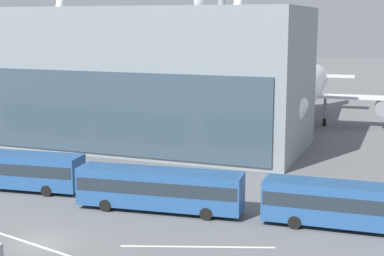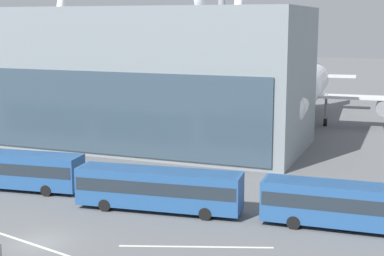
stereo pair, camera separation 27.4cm
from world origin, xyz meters
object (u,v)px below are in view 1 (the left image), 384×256
Objects in this scene: shuttle_bus_2 at (160,187)px; shuttle_bus_3 at (355,203)px; shuttle_bus_1 at (11,168)px; floodlight_mast at (221,17)px; airliner_at_gate_far at (299,89)px.

shuttle_bus_3 is (15.07, 1.07, 0.00)m from shuttle_bus_2.
floodlight_mast is (14.64, 16.20, 13.49)m from shuttle_bus_1.
airliner_at_gate_far is 3.23× the size of shuttle_bus_2.
shuttle_bus_2 is (-3.16, -42.94, -3.36)m from airliner_at_gate_far.
shuttle_bus_3 is 0.49× the size of floodlight_mast.
shuttle_bus_3 is at bearing 11.93° from airliner_at_gate_far.
shuttle_bus_2 is 15.11m from shuttle_bus_3.
shuttle_bus_1 and shuttle_bus_3 have the same top height.
shuttle_bus_1 is at bearing -132.10° from floodlight_mast.
airliner_at_gate_far reaches higher than shuttle_bus_3.
airliner_at_gate_far is 43.67m from shuttle_bus_3.
floodlight_mast reaches higher than shuttle_bus_1.
shuttle_bus_3 is 26.10m from floodlight_mast.
airliner_at_gate_far is 3.23× the size of shuttle_bus_1.
shuttle_bus_1 is 1.00× the size of shuttle_bus_2.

